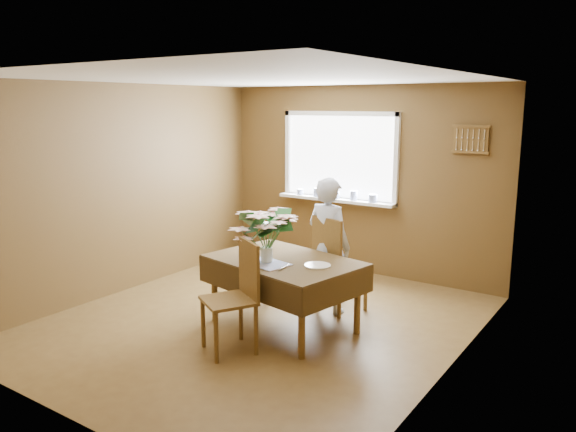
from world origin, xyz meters
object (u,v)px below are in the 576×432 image
Objects in this scene: dining_table at (284,267)px; chair_near at (238,292)px; seated_woman at (329,245)px; chair_far at (335,261)px; flower_bouquet at (266,229)px.

chair_near is at bearing -83.20° from dining_table.
dining_table is 1.11× the size of seated_woman.
chair_far is 1.80× the size of flower_bouquet.
flower_bouquet reaches higher than dining_table.
dining_table is at bearing 88.08° from seated_woman.
dining_table is at bearing 115.48° from chair_near.
flower_bouquet is at bearing 84.98° from seated_woman.
flower_bouquet is (-0.21, -0.85, 0.31)m from seated_woman.
seated_woman is at bearing 75.78° from flower_bouquet.
seated_woman reaches higher than flower_bouquet.
chair_far is 0.19m from seated_woman.
flower_bouquet reaches higher than chair_far.
chair_near is (-0.05, -0.67, -0.08)m from dining_table.
seated_woman reaches higher than dining_table.
seated_woman is 0.93m from flower_bouquet.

